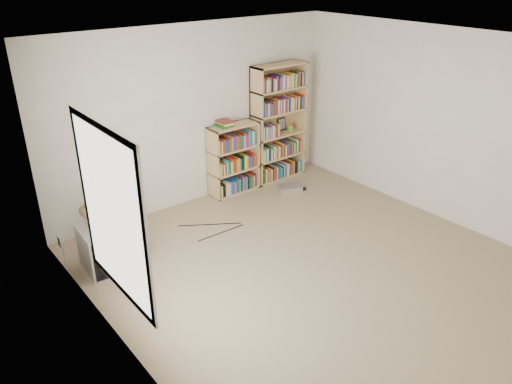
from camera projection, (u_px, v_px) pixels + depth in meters
floor at (319, 271)px, 5.70m from camera, size 4.50×5.00×0.01m
wall_back at (196, 116)px, 6.93m from camera, size 4.50×0.02×2.50m
wall_left at (124, 241)px, 3.89m from camera, size 0.02×5.00×2.50m
wall_right at (448, 128)px, 6.43m from camera, size 0.02×5.00×2.50m
ceiling at (334, 47)px, 4.63m from camera, size 4.50×5.00×0.02m
window at (112, 214)px, 3.98m from camera, size 0.02×1.22×1.52m
crt_tv at (109, 246)px, 5.71m from camera, size 0.62×0.57×0.51m
cat at (111, 219)px, 5.58m from camera, size 0.60×0.62×0.52m
bookcase_tall at (278, 126)px, 7.78m from camera, size 0.91×0.30×1.82m
bookcase_short at (233, 161)px, 7.44m from camera, size 0.77×0.30×1.06m
book_stack at (224, 123)px, 7.12m from camera, size 0.20×0.26×0.09m
green_mug at (290, 128)px, 7.93m from camera, size 0.08×0.08×0.09m
framed_print at (281, 124)px, 7.93m from camera, size 0.15×0.05×0.20m
dvd_player at (290, 188)px, 7.66m from camera, size 0.41×0.36×0.08m
wall_outlet at (59, 242)px, 5.68m from camera, size 0.01×0.08×0.13m
floor_cables at (243, 223)px, 6.73m from camera, size 1.20×0.70×0.01m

